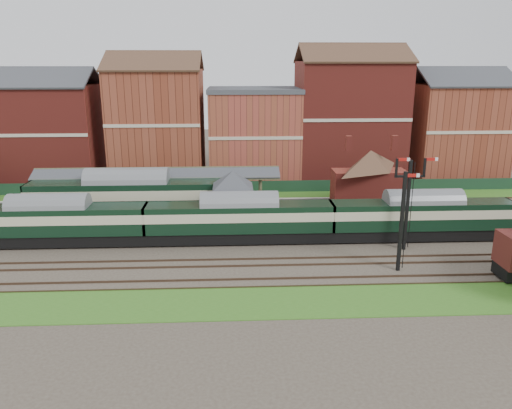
{
  "coord_description": "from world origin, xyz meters",
  "views": [
    {
      "loc": [
        -3.0,
        -43.05,
        15.93
      ],
      "look_at": [
        -0.84,
        2.0,
        3.0
      ],
      "focal_mm": 35.0,
      "sensor_mm": 36.0,
      "label": 1
    }
  ],
  "objects_px": {
    "signal_box": "(233,199)",
    "platform_railcar": "(128,197)",
    "semaphore_bracket": "(408,199)",
    "dmu_train": "(239,218)"
  },
  "relations": [
    {
      "from": "signal_box",
      "to": "platform_railcar",
      "type": "relative_size",
      "value": 0.3
    },
    {
      "from": "signal_box",
      "to": "semaphore_bracket",
      "type": "bearing_deg",
      "value": -20.92
    },
    {
      "from": "semaphore_bracket",
      "to": "dmu_train",
      "type": "bearing_deg",
      "value": 170.2
    },
    {
      "from": "dmu_train",
      "to": "signal_box",
      "type": "bearing_deg",
      "value": 99.86
    },
    {
      "from": "signal_box",
      "to": "dmu_train",
      "type": "height_order",
      "value": "signal_box"
    },
    {
      "from": "signal_box",
      "to": "semaphore_bracket",
      "type": "relative_size",
      "value": 0.73
    },
    {
      "from": "signal_box",
      "to": "platform_railcar",
      "type": "bearing_deg",
      "value": 163.03
    },
    {
      "from": "semaphore_bracket",
      "to": "dmu_train",
      "type": "relative_size",
      "value": 0.16
    },
    {
      "from": "semaphore_bracket",
      "to": "platform_railcar",
      "type": "relative_size",
      "value": 0.41
    },
    {
      "from": "semaphore_bracket",
      "to": "dmu_train",
      "type": "height_order",
      "value": "semaphore_bracket"
    }
  ]
}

